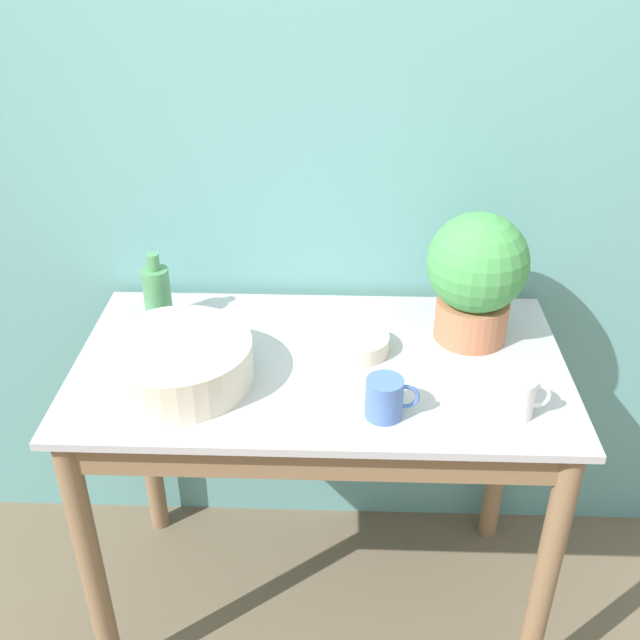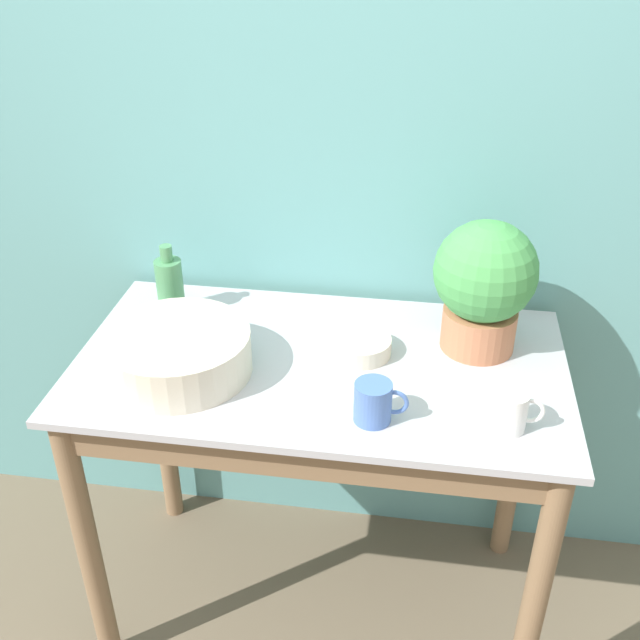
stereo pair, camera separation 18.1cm
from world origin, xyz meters
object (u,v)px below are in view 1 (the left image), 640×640
object	(u,v)px
potted_plant	(476,274)
bottle_tall	(157,294)
mug_blue	(385,398)
bowl_small_cream	(358,343)
bowl_wash_large	(178,362)
mug_white	(519,397)

from	to	relation	value
potted_plant	bottle_tall	size ratio (longest dim) A/B	1.69
bottle_tall	mug_blue	size ratio (longest dim) A/B	1.67
potted_plant	bowl_small_cream	world-z (taller)	potted_plant
bowl_wash_large	potted_plant	bearing A→B (deg)	17.04
potted_plant	mug_blue	distance (m)	0.44
bottle_tall	bowl_small_cream	distance (m)	0.55
bowl_wash_large	bottle_tall	world-z (taller)	bottle_tall
potted_plant	mug_white	xyz separation A→B (m)	(0.06, -0.33, -0.14)
bottle_tall	bowl_wash_large	bearing A→B (deg)	-68.68
bowl_wash_large	bowl_small_cream	distance (m)	0.45
mug_blue	mug_white	xyz separation A→B (m)	(0.30, 0.01, -0.00)
potted_plant	bottle_tall	world-z (taller)	potted_plant
bowl_wash_large	mug_white	size ratio (longest dim) A/B	3.18
bottle_tall	mug_white	world-z (taller)	bottle_tall
mug_blue	mug_white	size ratio (longest dim) A/B	1.08
potted_plant	bowl_small_cream	size ratio (longest dim) A/B	2.17
potted_plant	bowl_wash_large	bearing A→B (deg)	-162.96
bottle_tall	mug_blue	bearing A→B (deg)	-33.29
bowl_small_cream	mug_blue	bearing A→B (deg)	-77.52
bowl_small_cream	potted_plant	bearing A→B (deg)	14.75
bowl_wash_large	bowl_small_cream	world-z (taller)	bowl_wash_large
potted_plant	mug_blue	bearing A→B (deg)	-124.75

